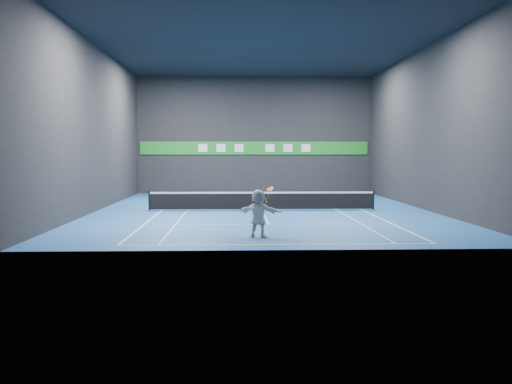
{
  "coord_description": "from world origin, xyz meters",
  "views": [
    {
      "loc": [
        -1.45,
        -31.3,
        3.18
      ],
      "look_at": [
        -0.6,
        -7.33,
        1.5
      ],
      "focal_mm": 40.0,
      "sensor_mm": 36.0,
      "label": 1
    }
  ],
  "objects_px": {
    "player": "(259,213)",
    "tennis_racket": "(268,190)",
    "tennis_net": "(262,200)",
    "tennis_ball": "(248,154)"
  },
  "relations": [
    {
      "from": "player",
      "to": "tennis_racket",
      "type": "relative_size",
      "value": 2.6
    },
    {
      "from": "player",
      "to": "tennis_net",
      "type": "relative_size",
      "value": 0.14
    },
    {
      "from": "player",
      "to": "tennis_ball",
      "type": "xyz_separation_m",
      "value": [
        -0.41,
        0.02,
        2.22
      ]
    },
    {
      "from": "tennis_ball",
      "to": "tennis_net",
      "type": "height_order",
      "value": "tennis_ball"
    },
    {
      "from": "tennis_net",
      "to": "tennis_racket",
      "type": "relative_size",
      "value": 18.08
    },
    {
      "from": "player",
      "to": "tennis_ball",
      "type": "height_order",
      "value": "tennis_ball"
    },
    {
      "from": "player",
      "to": "tennis_ball",
      "type": "distance_m",
      "value": 2.25
    },
    {
      "from": "player",
      "to": "tennis_net",
      "type": "height_order",
      "value": "player"
    },
    {
      "from": "player",
      "to": "tennis_racket",
      "type": "bearing_deg",
      "value": -147.51
    },
    {
      "from": "player",
      "to": "tennis_racket",
      "type": "xyz_separation_m",
      "value": [
        0.33,
        0.05,
        0.86
      ]
    }
  ]
}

